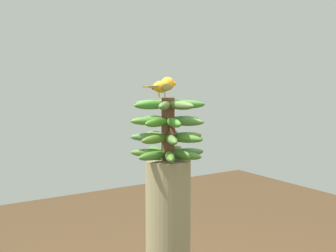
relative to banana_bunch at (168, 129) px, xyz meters
name	(u,v)px	position (x,y,z in m)	size (l,w,h in m)	color
banana_bunch	(168,129)	(0.00, 0.00, 0.00)	(0.31, 0.32, 0.26)	brown
perched_bird	(164,86)	(0.00, -0.02, 0.18)	(0.12, 0.20, 0.08)	#C68933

